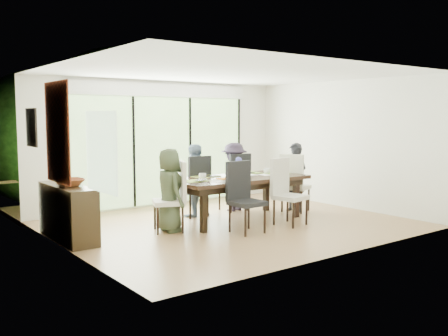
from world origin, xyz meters
TOP-DOWN VIEW (x-y plane):
  - floor at (0.00, 0.00)m, footprint 6.00×5.00m
  - ceiling at (0.00, 0.00)m, footprint 6.00×5.00m
  - wall_back at (0.00, 2.51)m, footprint 6.00×0.02m
  - wall_front at (0.00, -2.51)m, footprint 6.00×0.02m
  - wall_left at (-3.01, 0.00)m, footprint 0.02×5.00m
  - wall_right at (3.01, 0.00)m, footprint 0.02×5.00m
  - glass_doors at (0.00, 2.47)m, footprint 4.20×0.02m
  - blinds_header at (0.00, 2.46)m, footprint 4.40×0.06m
  - mullion_a at (-2.10, 2.46)m, footprint 0.05×0.04m
  - mullion_b at (-0.70, 2.46)m, footprint 0.05×0.04m
  - mullion_c at (0.70, 2.46)m, footprint 0.05×0.04m
  - mullion_d at (2.10, 2.46)m, footprint 0.05×0.04m
  - side_window at (-2.97, -1.20)m, footprint 0.02×0.90m
  - deck at (0.00, 3.40)m, footprint 6.00×1.80m
  - rail_top at (0.00, 4.20)m, footprint 6.00×0.08m
  - foliage_left at (-1.80, 5.20)m, footprint 3.20×3.20m
  - foliage_mid at (0.40, 5.80)m, footprint 4.00×4.00m
  - foliage_right at (2.20, 5.00)m, footprint 2.80×2.80m
  - foliage_far at (-0.60, 6.50)m, footprint 3.60×3.60m
  - table_top at (0.30, 0.20)m, footprint 2.62×1.20m
  - table_apron at (0.30, 0.20)m, footprint 2.40×0.98m
  - table_leg_fl at (-0.78, -0.23)m, footprint 0.10×0.10m
  - table_leg_fr at (1.38, -0.23)m, footprint 0.10×0.10m
  - table_leg_bl at (-0.78, 0.63)m, footprint 0.10×0.10m
  - table_leg_br at (1.38, 0.63)m, footprint 0.10×0.10m
  - chair_left_end at (-1.20, 0.20)m, footprint 0.66×0.66m
  - chair_right_end at (1.80, 0.20)m, footprint 0.66×0.66m
  - chair_far_left at (-0.15, 1.05)m, footprint 0.51×0.51m
  - chair_far_right at (0.85, 1.05)m, footprint 0.52×0.52m
  - chair_near_left at (-0.20, -0.67)m, footprint 0.50×0.50m
  - chair_near_right at (0.80, -0.67)m, footprint 0.58×0.58m
  - person_left_end at (-1.18, 0.20)m, footprint 0.47×0.69m
  - person_right_end at (1.78, 0.20)m, footprint 0.50×0.71m
  - person_far_left at (-0.15, 1.03)m, footprint 0.66×0.42m
  - person_far_right at (0.85, 1.03)m, footprint 0.68×0.45m
  - placemat_left at (-0.65, 0.20)m, footprint 0.48×0.35m
  - placemat_right at (1.25, 0.20)m, footprint 0.48×0.35m
  - placemat_far_l at (-0.15, 0.60)m, footprint 0.48×0.35m
  - placemat_far_r at (0.85, 0.60)m, footprint 0.48×0.35m
  - placemat_paper at (-0.25, -0.10)m, footprint 0.48×0.35m
  - tablet_far_l at (-0.05, 0.55)m, footprint 0.28×0.20m
  - tablet_far_r at (0.80, 0.55)m, footprint 0.26×0.19m
  - papers at (1.00, 0.15)m, footprint 0.33×0.24m
  - platter_base at (-0.25, -0.10)m, footprint 0.28×0.28m
  - platter_snacks at (-0.25, -0.10)m, footprint 0.22×0.22m
  - vase at (0.35, 0.25)m, footprint 0.09×0.09m
  - hyacinth_stems at (0.35, 0.25)m, footprint 0.04×0.04m
  - hyacinth_blooms at (0.35, 0.25)m, footprint 0.12×0.12m
  - laptop at (-0.55, 0.10)m, footprint 0.42×0.41m
  - cup_a at (-0.40, 0.35)m, footprint 0.19×0.19m
  - cup_b at (0.45, 0.10)m, footprint 0.15×0.15m
  - cup_c at (1.10, 0.30)m, footprint 0.19×0.19m
  - book at (0.55, 0.25)m, footprint 0.19×0.25m
  - sideboard at (-2.76, 0.66)m, footprint 0.43×1.54m
  - bowl at (-2.76, 0.56)m, footprint 0.46×0.46m
  - candlestick_base at (-2.76, 1.01)m, footprint 0.10×0.10m
  - candlestick_shaft at (-2.76, 1.01)m, footprint 0.02×0.02m
  - candlestick_pan at (-2.76, 1.01)m, footprint 0.10×0.10m
  - candle at (-2.76, 1.01)m, footprint 0.03×0.03m
  - tapestry at (-2.97, 0.40)m, footprint 0.02×1.00m
  - art_frame at (-2.97, 1.70)m, footprint 0.03×0.55m
  - art_canvas at (-2.95, 1.70)m, footprint 0.01×0.45m

SIDE VIEW (x-z plane):
  - deck at x=0.00m, z-range -0.10..0.00m
  - floor at x=0.00m, z-range -0.01..0.00m
  - table_leg_fl at x=-0.78m, z-range 0.00..0.75m
  - table_leg_fr at x=1.38m, z-range 0.00..0.75m
  - table_leg_bl at x=-0.78m, z-range 0.00..0.75m
  - table_leg_br at x=1.38m, z-range 0.00..0.75m
  - sideboard at x=-2.76m, z-range 0.00..0.87m
  - rail_top at x=0.00m, z-range 0.52..0.58m
  - chair_left_end at x=-1.20m, z-range 0.00..1.20m
  - chair_right_end at x=1.80m, z-range 0.00..1.20m
  - chair_far_left at x=-0.15m, z-range 0.00..1.20m
  - chair_far_right at x=0.85m, z-range 0.00..1.20m
  - chair_near_left at x=-0.20m, z-range 0.00..1.20m
  - chair_near_right at x=0.80m, z-range 0.00..1.20m
  - table_apron at x=0.30m, z-range 0.63..0.74m
  - person_left_end at x=-1.18m, z-range 0.00..1.41m
  - person_right_end at x=1.78m, z-range 0.00..1.41m
  - person_far_left at x=-0.15m, z-range 0.00..1.41m
  - person_far_right at x=0.85m, z-range 0.00..1.41m
  - table_top at x=0.30m, z-range 0.75..0.82m
  - papers at x=1.00m, z-range 0.82..0.82m
  - placemat_left at x=-0.65m, z-range 0.82..0.82m
  - placemat_right at x=1.25m, z-range 0.82..0.82m
  - placemat_far_l at x=-0.15m, z-range 0.82..0.82m
  - placemat_far_r at x=0.85m, z-range 0.82..0.82m
  - placemat_paper at x=-0.25m, z-range 0.82..0.82m
  - book at x=0.55m, z-range 0.82..0.84m
  - tablet_far_r at x=0.80m, z-range 0.82..0.83m
  - tablet_far_l at x=-0.05m, z-range 0.82..0.84m
  - laptop at x=-0.55m, z-range 0.82..0.85m
  - platter_base at x=-0.25m, z-range 0.82..0.85m
  - platter_snacks at x=-0.25m, z-range 0.85..0.86m
  - cup_b at x=0.45m, z-range 0.82..0.92m
  - cup_a at x=-0.40m, z-range 0.82..0.92m
  - cup_c at x=1.10m, z-range 0.82..0.92m
  - vase at x=0.35m, z-range 0.82..0.95m
  - candlestick_base at x=-2.76m, z-range 0.87..0.90m
  - bowl at x=-2.76m, z-range 0.87..0.98m
  - hyacinth_stems at x=0.35m, z-range 0.93..1.10m
  - hyacinth_blooms at x=0.35m, z-range 1.06..1.18m
  - glass_doors at x=0.00m, z-range 0.05..2.35m
  - mullion_a at x=-2.10m, z-range 0.05..2.35m
  - mullion_b at x=-0.70m, z-range 0.05..2.35m
  - mullion_c at x=0.70m, z-range 0.05..2.35m
  - mullion_d at x=2.10m, z-range 0.05..2.35m
  - foliage_right at x=2.20m, z-range -0.14..2.66m
  - wall_back at x=0.00m, z-range 0.00..2.70m
  - wall_front at x=0.00m, z-range 0.00..2.70m
  - wall_left at x=-3.01m, z-range 0.00..2.70m
  - wall_right at x=3.01m, z-range 0.00..2.70m
  - foliage_left at x=-1.80m, z-range -0.16..3.04m
  - candlestick_shaft at x=-2.76m, z-range 0.89..2.09m
  - side_window at x=-2.97m, z-range 1.00..2.00m
  - foliage_far at x=-0.60m, z-range -0.18..3.42m
  - tapestry at x=-2.97m, z-range 0.95..2.45m
  - art_frame at x=-2.97m, z-range 1.42..2.08m
  - art_canvas at x=-2.95m, z-range 1.48..2.02m
  - foliage_mid at x=0.40m, z-range -0.20..3.80m
  - candlestick_pan at x=-2.76m, z-range 2.07..2.10m
  - candle at x=-2.76m, z-range 2.10..2.19m
  - blinds_header at x=0.00m, z-range 2.36..2.64m
  - ceiling at x=0.00m, z-range 2.70..2.71m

